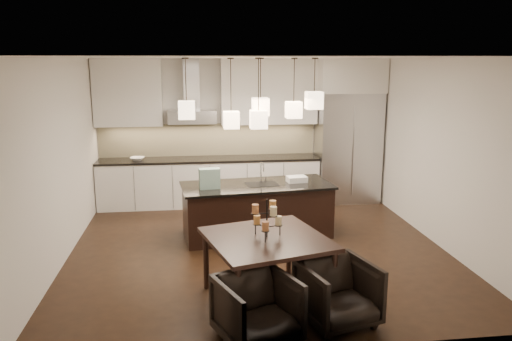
{
  "coord_description": "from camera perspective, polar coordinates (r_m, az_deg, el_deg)",
  "views": [
    {
      "loc": [
        -0.92,
        -7.02,
        2.77
      ],
      "look_at": [
        0.0,
        0.2,
        1.15
      ],
      "focal_mm": 35.0,
      "sensor_mm": 36.0,
      "label": 1
    }
  ],
  "objects": [
    {
      "name": "pendant_a",
      "position": [
        7.4,
        -7.93,
        6.86
      ],
      "size": [
        0.24,
        0.24,
        0.26
      ],
      "primitive_type": "cube",
      "color": "#FFDBAD",
      "rests_on": "ceiling"
    },
    {
      "name": "candle_b",
      "position": [
        5.8,
        0.11,
        -5.64
      ],
      "size": [
        0.1,
        0.1,
        0.1
      ],
      "primitive_type": "cylinder",
      "rotation": [
        0.0,
        0.0,
        0.26
      ],
      "color": "#D89045",
      "rests_on": "candelabra"
    },
    {
      "name": "pendant_b",
      "position": [
        7.74,
        -2.85,
        5.79
      ],
      "size": [
        0.24,
        0.24,
        0.26
      ],
      "primitive_type": "cube",
      "color": "#FFDBAD",
      "rests_on": "ceiling"
    },
    {
      "name": "wall_front",
      "position": [
        4.57,
        4.72,
        -4.93
      ],
      "size": [
        5.5,
        0.02,
        2.8
      ],
      "primitive_type": "cube",
      "color": "silver",
      "rests_on": "ground"
    },
    {
      "name": "ceiling",
      "position": [
        7.08,
        0.21,
        12.88
      ],
      "size": [
        5.5,
        5.5,
        0.02
      ],
      "primitive_type": "cube",
      "color": "white",
      "rests_on": "wall_back"
    },
    {
      "name": "upper_cab_left",
      "position": [
        9.68,
        -14.43,
        8.63
      ],
      "size": [
        1.25,
        0.35,
        1.25
      ],
      "primitive_type": "cube",
      "color": "silver",
      "rests_on": "wall_back"
    },
    {
      "name": "lower_cabinets",
      "position": [
        9.74,
        -5.32,
        -1.36
      ],
      "size": [
        4.21,
        0.62,
        0.88
      ],
      "primitive_type": "cube",
      "color": "silver",
      "rests_on": "floor"
    },
    {
      "name": "candelabra",
      "position": [
        5.7,
        1.26,
        -5.49
      ],
      "size": [
        0.46,
        0.46,
        0.45
      ],
      "primitive_type": null,
      "rotation": [
        0.0,
        0.0,
        0.26
      ],
      "color": "black",
      "rests_on": "dining_table"
    },
    {
      "name": "candle_f",
      "position": [
        5.56,
        2.02,
        -4.67
      ],
      "size": [
        0.1,
        0.1,
        0.1
      ],
      "primitive_type": "cylinder",
      "rotation": [
        0.0,
        0.0,
        0.26
      ],
      "color": "beige",
      "rests_on": "candelabra"
    },
    {
      "name": "candle_d",
      "position": [
        5.79,
        1.93,
        -3.95
      ],
      "size": [
        0.1,
        0.1,
        0.1
      ],
      "primitive_type": "cylinder",
      "rotation": [
        0.0,
        0.0,
        0.26
      ],
      "color": "#D89045",
      "rests_on": "candelabra"
    },
    {
      "name": "upper_cab_right",
      "position": [
        9.72,
        1.48,
        9.03
      ],
      "size": [
        1.85,
        0.35,
        1.25
      ],
      "primitive_type": "cube",
      "color": "silver",
      "rests_on": "wall_back"
    },
    {
      "name": "backsplash",
      "position": [
        9.87,
        -5.47,
        3.54
      ],
      "size": [
        4.21,
        0.02,
        0.63
      ],
      "primitive_type": "cube",
      "color": "beige",
      "rests_on": "countertop"
    },
    {
      "name": "faucet",
      "position": [
        7.96,
        0.58,
        -0.18
      ],
      "size": [
        0.11,
        0.23,
        0.35
      ],
      "primitive_type": null,
      "rotation": [
        0.0,
        0.0,
        0.11
      ],
      "color": "silver",
      "rests_on": "island_top"
    },
    {
      "name": "pendant_e",
      "position": [
        7.69,
        6.65,
        7.96
      ],
      "size": [
        0.24,
        0.24,
        0.26
      ],
      "primitive_type": "cube",
      "color": "#FFDBAD",
      "rests_on": "ceiling"
    },
    {
      "name": "floor",
      "position": [
        7.6,
        0.19,
        -8.89
      ],
      "size": [
        5.5,
        5.5,
        0.02
      ],
      "primitive_type": "cube",
      "color": "black",
      "rests_on": "ground"
    },
    {
      "name": "wall_left",
      "position": [
        7.38,
        -21.56,
        0.97
      ],
      "size": [
        0.02,
        5.5,
        2.8
      ],
      "primitive_type": "cube",
      "color": "silver",
      "rests_on": "ground"
    },
    {
      "name": "tote_bag",
      "position": [
        7.64,
        -5.34,
        -0.91
      ],
      "size": [
        0.33,
        0.2,
        0.31
      ],
      "primitive_type": "cube",
      "rotation": [
        0.0,
        0.0,
        0.11
      ],
      "color": "#246A51",
      "rests_on": "island_top"
    },
    {
      "name": "fridge_panel",
      "position": [
        9.88,
        10.73,
        10.62
      ],
      "size": [
        1.26,
        0.72,
        0.65
      ],
      "primitive_type": "cube",
      "color": "silver",
      "rests_on": "refrigerator"
    },
    {
      "name": "hood_chimney",
      "position": [
        9.62,
        -7.39,
        9.76
      ],
      "size": [
        0.3,
        0.28,
        0.96
      ],
      "primitive_type": "cube",
      "color": "#B7B7BA",
      "rests_on": "hood_canopy"
    },
    {
      "name": "armchair_left",
      "position": [
        5.15,
        0.17,
        -15.61
      ],
      "size": [
        0.95,
        0.96,
        0.68
      ],
      "primitive_type": "imported",
      "rotation": [
        0.0,
        0.0,
        0.39
      ],
      "color": "black",
      "rests_on": "floor"
    },
    {
      "name": "pendant_c",
      "position": [
        7.52,
        0.52,
        7.3
      ],
      "size": [
        0.24,
        0.24,
        0.26
      ],
      "primitive_type": "cube",
      "color": "#FFDBAD",
      "rests_on": "ceiling"
    },
    {
      "name": "island_top",
      "position": [
        7.9,
        0.1,
        -1.72
      ],
      "size": [
        2.45,
        1.24,
        0.04
      ],
      "primitive_type": "cube",
      "rotation": [
        0.0,
        0.0,
        0.11
      ],
      "color": "black",
      "rests_on": "island_body"
    },
    {
      "name": "dining_table",
      "position": [
        5.92,
        1.23,
        -11.16
      ],
      "size": [
        1.58,
        1.58,
        0.77
      ],
      "primitive_type": null,
      "rotation": [
        0.0,
        0.0,
        0.26
      ],
      "color": "black",
      "rests_on": "floor"
    },
    {
      "name": "wall_back",
      "position": [
        9.92,
        -1.88,
        4.59
      ],
      "size": [
        5.5,
        0.02,
        2.8
      ],
      "primitive_type": "cube",
      "color": "silver",
      "rests_on": "ground"
    },
    {
      "name": "candle_a",
      "position": [
        5.77,
        2.58,
        -5.73
      ],
      "size": [
        0.1,
        0.1,
        0.1
      ],
      "primitive_type": "cylinder",
      "rotation": [
        0.0,
        0.0,
        0.26
      ],
      "color": "beige",
      "rests_on": "candelabra"
    },
    {
      "name": "armchair_right",
      "position": [
        5.53,
        9.35,
        -13.66
      ],
      "size": [
        0.91,
        0.93,
        0.68
      ],
      "primitive_type": "imported",
      "rotation": [
        0.0,
        0.0,
        0.28
      ],
      "color": "black",
      "rests_on": "floor"
    },
    {
      "name": "refrigerator",
      "position": [
        10.02,
        10.41,
        2.59
      ],
      "size": [
        1.2,
        0.72,
        2.15
      ],
      "primitive_type": "cube",
      "color": "#B7B7BA",
      "rests_on": "floor"
    },
    {
      "name": "hood_canopy",
      "position": [
        9.56,
        -7.29,
        6.13
      ],
      "size": [
        0.9,
        0.52,
        0.24
      ],
      "primitive_type": "cube",
      "color": "#B7B7BA",
      "rests_on": "wall_back"
    },
    {
      "name": "candle_c",
      "position": [
        5.58,
        1.08,
        -6.37
      ],
      "size": [
        0.1,
        0.1,
        0.1
      ],
      "primitive_type": "cylinder",
      "rotation": [
        0.0,
        0.0,
        0.26
      ],
      "color": "#AB663A",
      "rests_on": "candelabra"
    },
    {
      "name": "countertop",
      "position": [
        9.64,
        -5.37,
        1.3
      ],
      "size": [
        4.21,
        0.66,
        0.04
      ],
      "primitive_type": "cube",
      "color": "black",
      "rests_on": "lower_cabinets"
    },
    {
      "name": "pendant_f",
      "position": [
        7.27,
        0.29,
        5.86
      ],
      "size": [
        0.24,
        0.24,
        0.26
      ],
      "primitive_type": "cube",
      "color": "#FFDBAD",
      "rests_on": "ceiling"
    },
    {
      "name": "wall_right",
      "position": [
        8.04,
        20.11,
        1.97
      ],
      "size": [
        0.02,
        5.5,
        2.8
      ],
      "primitive_type": "cube",
      "color": "silver",
      "rests_on": "ground"
    },
    {
      "name": "candle_e",
      "position": [
        5.64,
        -0.08,
        -4.42
      ],
      "size": [
        0.1,
        0.1,
        0.1
      ],
      "primitive_type": "cylinder",
      "rotation": [
        0.0,
        0.0,
        0.26
      ],
      "color": "#AB663A",
      "rests_on": "candelabra"
    },
    {
      "name": "pendant_d",
      "position": [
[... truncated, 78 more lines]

